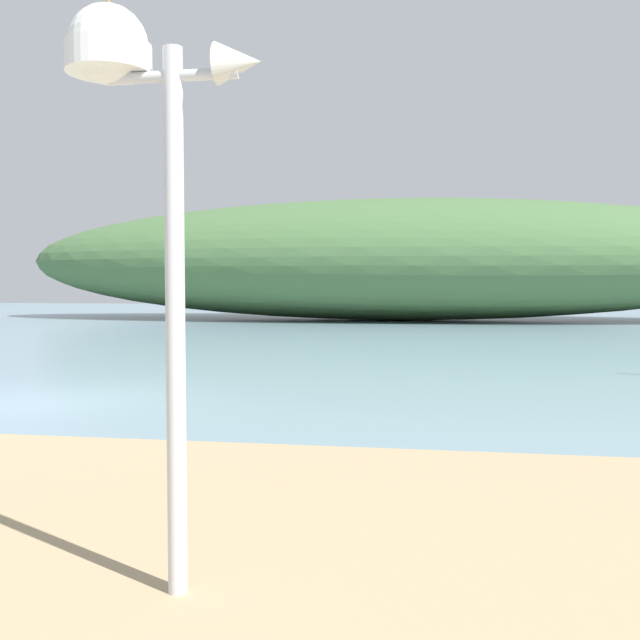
% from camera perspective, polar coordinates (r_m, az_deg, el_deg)
% --- Properties ---
extents(ground_plane, '(120.00, 120.00, 0.00)m').
position_cam_1_polar(ground_plane, '(13.86, -20.61, -6.09)').
color(ground_plane, '#7A99A8').
extents(distant_hill, '(44.48, 11.73, 6.98)m').
position_cam_1_polar(distant_hill, '(42.11, 5.80, 4.76)').
color(distant_hill, '#476B3D').
rests_on(distant_hill, ground).
extents(mast_structure, '(1.21, 0.52, 3.62)m').
position_cam_1_polar(mast_structure, '(4.70, -14.52, 15.81)').
color(mast_structure, silver).
rests_on(mast_structure, beach_sand).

